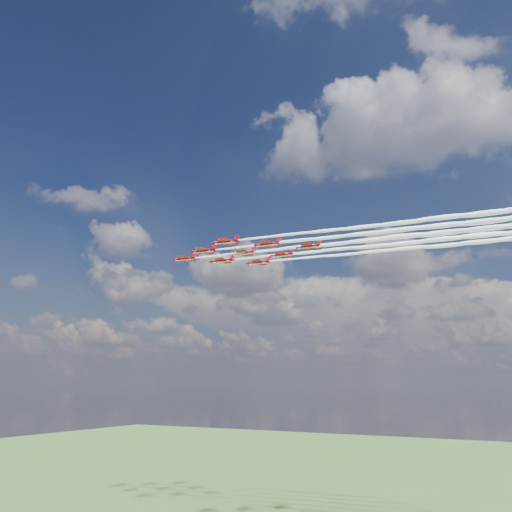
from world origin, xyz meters
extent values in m
cylinder|color=#AB0918|center=(-23.67, 1.12, 81.23)|extent=(7.14, 1.84, 0.97)
cone|color=#AB0918|center=(-28.06, 0.57, 81.23)|extent=(1.88, 1.18, 0.97)
cone|color=#AB0918|center=(-19.55, 1.63, 81.23)|extent=(1.43, 1.04, 0.88)
ellipsoid|color=black|center=(-25.43, 0.90, 81.63)|extent=(1.93, 1.03, 0.63)
cube|color=#AB0918|center=(-23.23, 1.17, 81.19)|extent=(3.82, 8.43, 0.12)
cube|color=#AB0918|center=(-20.16, 1.56, 81.23)|extent=(1.62, 3.31, 0.11)
cube|color=#AB0918|center=(-19.99, 1.58, 82.03)|extent=(1.42, 0.30, 1.59)
cube|color=white|center=(-23.67, 1.12, 80.79)|extent=(6.68, 1.61, 0.11)
cylinder|color=#AB0918|center=(-12.29, -4.31, 81.23)|extent=(7.14, 1.84, 0.97)
cone|color=#AB0918|center=(-16.68, -4.86, 81.23)|extent=(1.88, 1.18, 0.97)
cone|color=#AB0918|center=(-8.17, -3.80, 81.23)|extent=(1.43, 1.04, 0.88)
ellipsoid|color=black|center=(-14.05, -4.53, 81.63)|extent=(1.93, 1.03, 0.63)
cube|color=#AB0918|center=(-11.86, -4.26, 81.19)|extent=(3.82, 8.43, 0.12)
cube|color=#AB0918|center=(-8.78, -3.88, 81.23)|extent=(1.62, 3.31, 0.11)
cube|color=#AB0918|center=(-8.61, -3.86, 82.03)|extent=(1.42, 0.30, 1.59)
cube|color=white|center=(-12.29, -4.31, 80.79)|extent=(6.68, 1.61, 0.11)
cylinder|color=#AB0918|center=(-13.98, 9.18, 81.23)|extent=(7.14, 1.84, 0.97)
cone|color=#AB0918|center=(-18.37, 8.63, 81.23)|extent=(1.88, 1.18, 0.97)
cone|color=#AB0918|center=(-9.85, 9.70, 81.23)|extent=(1.43, 1.04, 0.88)
ellipsoid|color=black|center=(-15.73, 8.96, 81.63)|extent=(1.93, 1.03, 0.63)
cube|color=#AB0918|center=(-13.54, 9.24, 81.19)|extent=(3.82, 8.43, 0.12)
cube|color=#AB0918|center=(-10.47, 9.62, 81.23)|extent=(1.62, 3.31, 0.11)
cube|color=#AB0918|center=(-10.29, 9.64, 82.03)|extent=(1.42, 0.30, 1.59)
cube|color=white|center=(-13.98, 9.18, 80.79)|extent=(6.68, 1.61, 0.11)
cylinder|color=#AB0918|center=(-0.92, -9.75, 81.23)|extent=(7.14, 1.84, 0.97)
cone|color=#AB0918|center=(-5.30, -10.30, 81.23)|extent=(1.88, 1.18, 0.97)
cone|color=#AB0918|center=(3.21, -9.23, 81.23)|extent=(1.43, 1.04, 0.88)
ellipsoid|color=black|center=(-2.67, -9.97, 81.63)|extent=(1.93, 1.03, 0.63)
cube|color=#AB0918|center=(-0.48, -9.69, 81.19)|extent=(3.82, 8.43, 0.12)
cube|color=#AB0918|center=(2.60, -9.31, 81.23)|extent=(1.62, 3.31, 0.11)
cube|color=#AB0918|center=(2.77, -9.29, 82.03)|extent=(1.42, 0.30, 1.59)
cube|color=white|center=(-0.92, -9.75, 80.79)|extent=(6.68, 1.61, 0.11)
cylinder|color=#AB0918|center=(-2.60, 3.75, 81.23)|extent=(7.14, 1.84, 0.97)
cone|color=#AB0918|center=(-6.99, 3.20, 81.23)|extent=(1.88, 1.18, 0.97)
cone|color=#AB0918|center=(1.53, 4.26, 81.23)|extent=(1.43, 1.04, 0.88)
ellipsoid|color=black|center=(-4.35, 3.53, 81.63)|extent=(1.93, 1.03, 0.63)
cube|color=#AB0918|center=(-2.16, 3.80, 81.19)|extent=(3.82, 8.43, 0.12)
cube|color=#AB0918|center=(0.91, 4.19, 81.23)|extent=(1.62, 3.31, 0.11)
cube|color=#AB0918|center=(1.09, 4.21, 82.03)|extent=(1.42, 0.30, 1.59)
cube|color=white|center=(-2.60, 3.75, 80.79)|extent=(6.68, 1.61, 0.11)
cylinder|color=#AB0918|center=(-4.28, 17.25, 81.23)|extent=(7.14, 1.84, 0.97)
cone|color=#AB0918|center=(-8.67, 16.70, 81.23)|extent=(1.88, 1.18, 0.97)
cone|color=#AB0918|center=(-0.16, 17.76, 81.23)|extent=(1.43, 1.04, 0.88)
ellipsoid|color=black|center=(-6.04, 17.03, 81.63)|extent=(1.93, 1.03, 0.63)
cube|color=#AB0918|center=(-3.84, 17.30, 81.19)|extent=(3.82, 8.43, 0.12)
cube|color=#AB0918|center=(-0.77, 17.68, 81.23)|extent=(1.62, 3.31, 0.11)
cube|color=#AB0918|center=(-0.59, 17.70, 82.03)|extent=(1.42, 0.30, 1.59)
cube|color=white|center=(-4.28, 17.25, 80.79)|extent=(6.68, 1.61, 0.11)
cylinder|color=#AB0918|center=(8.78, -1.69, 81.23)|extent=(7.14, 1.84, 0.97)
cone|color=#AB0918|center=(4.39, -2.23, 81.23)|extent=(1.88, 1.18, 0.97)
cone|color=#AB0918|center=(12.91, -1.17, 81.23)|extent=(1.43, 1.04, 0.88)
ellipsoid|color=black|center=(7.02, -1.91, 81.63)|extent=(1.93, 1.03, 0.63)
cube|color=#AB0918|center=(9.22, -1.63, 81.19)|extent=(3.82, 8.43, 0.12)
cube|color=#AB0918|center=(12.29, -1.25, 81.23)|extent=(1.62, 3.31, 0.11)
cube|color=#AB0918|center=(12.47, -1.23, 82.03)|extent=(1.42, 0.30, 1.59)
cube|color=white|center=(8.78, -1.69, 80.79)|extent=(6.68, 1.61, 0.11)
cylinder|color=#AB0918|center=(7.10, 11.81, 81.23)|extent=(7.14, 1.84, 0.97)
cone|color=#AB0918|center=(2.71, 11.26, 81.23)|extent=(1.88, 1.18, 0.97)
cone|color=#AB0918|center=(11.22, 12.33, 81.23)|extent=(1.43, 1.04, 0.88)
ellipsoid|color=black|center=(5.34, 11.59, 81.63)|extent=(1.93, 1.03, 0.63)
cube|color=#AB0918|center=(7.54, 11.87, 81.19)|extent=(3.82, 8.43, 0.12)
cube|color=#AB0918|center=(10.61, 12.25, 81.23)|extent=(1.62, 3.31, 0.11)
cube|color=#AB0918|center=(10.78, 12.27, 82.03)|extent=(1.42, 0.30, 1.59)
cube|color=white|center=(7.10, 11.81, 80.79)|extent=(6.68, 1.61, 0.11)
cylinder|color=#AB0918|center=(18.48, 6.38, 81.23)|extent=(7.14, 1.84, 0.97)
cone|color=#AB0918|center=(14.09, 5.83, 81.23)|extent=(1.88, 1.18, 0.97)
cone|color=#AB0918|center=(22.60, 6.89, 81.23)|extent=(1.43, 1.04, 0.88)
ellipsoid|color=black|center=(16.72, 6.16, 81.63)|extent=(1.93, 1.03, 0.63)
cube|color=#AB0918|center=(18.92, 6.43, 81.19)|extent=(3.82, 8.43, 0.12)
cube|color=#AB0918|center=(21.99, 6.81, 81.23)|extent=(1.62, 3.31, 0.11)
cube|color=#AB0918|center=(22.16, 6.84, 82.03)|extent=(1.42, 0.30, 1.59)
cube|color=white|center=(18.48, 6.38, 80.79)|extent=(6.68, 1.61, 0.11)
camera|label=1|loc=(73.61, -129.14, 40.53)|focal=35.00mm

